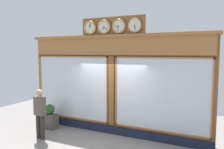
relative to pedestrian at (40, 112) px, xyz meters
The scene contains 4 objects.
shop_facade 2.69m from the pedestrian, 140.50° to the right, with size 6.91×0.42×4.12m.
pedestrian is the anchor object (origin of this frame).
planter_box 1.23m from the pedestrian, 66.31° to the right, with size 0.56×0.36×0.56m, color #4C4742.
planter_shrub 1.06m from the pedestrian, 66.31° to the right, with size 0.38×0.38×0.38m, color #285623.
Camera 1 is at (-3.51, 7.16, 2.93)m, focal length 36.70 mm.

